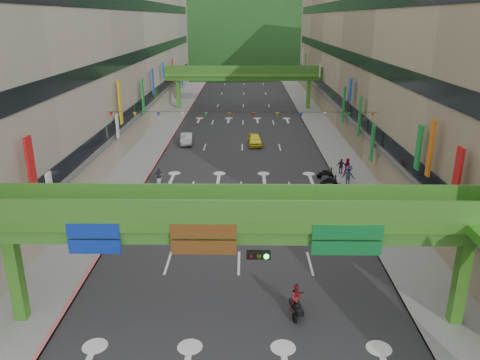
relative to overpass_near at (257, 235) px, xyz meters
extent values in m
cube|color=#28282B|center=(-0.93, 44.62, -5.20)|extent=(18.00, 140.00, 0.02)
cube|color=gray|center=(-11.93, 44.62, -5.13)|extent=(4.00, 140.00, 0.15)
cube|color=gray|center=(10.07, 44.62, -5.13)|extent=(4.00, 140.00, 0.15)
cube|color=#CC5959|center=(-10.03, 44.62, -5.12)|extent=(0.20, 140.00, 0.18)
cube|color=gray|center=(8.17, 44.62, -5.12)|extent=(0.20, 140.00, 0.18)
cube|color=#9E937F|center=(-19.93, 44.62, 4.29)|extent=(12.00, 95.00, 19.00)
cube|color=black|center=(-13.88, 44.62, -1.01)|extent=(0.08, 90.25, 1.40)
cube|color=black|center=(-13.88, 44.62, 4.99)|extent=(0.08, 90.25, 1.40)
cube|color=black|center=(-13.88, 44.62, 10.99)|extent=(0.08, 90.25, 1.40)
cube|color=gray|center=(18.07, 44.62, 4.29)|extent=(12.00, 95.00, 19.00)
cube|color=black|center=(12.02, 44.62, -1.01)|extent=(0.08, 90.25, 1.40)
cube|color=black|center=(12.02, 44.62, 4.99)|extent=(0.08, 90.25, 1.40)
cube|color=black|center=(12.02, 44.62, 10.99)|extent=(0.08, 90.25, 1.40)
cube|color=#4C9E2D|center=(-0.93, 0.62, 0.54)|extent=(28.00, 2.20, 0.50)
cube|color=#387223|center=(-0.93, 0.62, -0.06)|extent=(28.00, 1.76, 0.70)
cube|color=#4C9E2D|center=(-11.93, 0.62, -2.81)|extent=(0.60, 0.60, 4.80)
cube|color=#4C9E2D|center=(10.07, 0.62, -2.81)|extent=(0.60, 0.60, 4.80)
cube|color=#387223|center=(-0.93, -0.42, 1.34)|extent=(28.00, 0.12, 1.10)
cube|color=#387223|center=(-0.93, 1.66, 1.34)|extent=(28.00, 0.12, 1.10)
cube|color=navy|center=(-7.43, -0.46, -0.06)|extent=(2.40, 0.12, 1.50)
cube|color=#593314|center=(-2.43, -0.46, -0.06)|extent=(3.00, 0.12, 1.50)
cube|color=#0C5926|center=(4.07, -0.46, -0.06)|extent=(3.20, 0.12, 1.50)
cube|color=black|center=(0.07, -0.61, -0.71)|extent=(1.10, 0.28, 0.35)
cube|color=#4C9E2D|center=(-0.93, 59.62, 0.54)|extent=(28.00, 2.20, 0.50)
cube|color=#387223|center=(-0.93, 59.62, -0.06)|extent=(28.00, 1.76, 0.70)
cube|color=#4C9E2D|center=(-11.93, 59.62, -2.81)|extent=(0.60, 0.60, 4.80)
cube|color=#4C9E2D|center=(10.07, 59.62, -2.81)|extent=(0.60, 0.60, 4.80)
cube|color=#387223|center=(-0.93, 58.58, 1.34)|extent=(28.00, 0.12, 1.10)
cube|color=#387223|center=(-0.93, 60.66, 1.34)|extent=(28.00, 0.12, 1.10)
ellipsoid|color=#1C4419|center=(-15.93, 154.62, -5.21)|extent=(168.00, 140.00, 112.00)
ellipsoid|color=#1C4419|center=(24.07, 174.62, -5.21)|extent=(208.00, 176.00, 128.00)
cylinder|color=black|center=(-0.93, 24.62, 0.99)|extent=(26.00, 0.03, 0.03)
cone|color=red|center=(-13.43, 24.62, 0.74)|extent=(0.36, 0.36, 0.40)
cone|color=gold|center=(-11.16, 24.62, 0.74)|extent=(0.36, 0.36, 0.40)
cone|color=#193FB2|center=(-8.89, 24.62, 0.74)|extent=(0.36, 0.36, 0.40)
cone|color=silver|center=(-6.61, 24.62, 0.74)|extent=(0.36, 0.36, 0.40)
cone|color=#198C33|center=(-4.34, 24.62, 0.74)|extent=(0.36, 0.36, 0.40)
cone|color=orange|center=(-2.07, 24.62, 0.74)|extent=(0.36, 0.36, 0.40)
cone|color=red|center=(0.20, 24.62, 0.74)|extent=(0.36, 0.36, 0.40)
cone|color=gold|center=(2.48, 24.62, 0.74)|extent=(0.36, 0.36, 0.40)
cone|color=#193FB2|center=(4.75, 24.62, 0.74)|extent=(0.36, 0.36, 0.40)
cone|color=silver|center=(7.02, 24.62, 0.74)|extent=(0.36, 0.36, 0.40)
cone|color=#198C33|center=(9.29, 24.62, 0.74)|extent=(0.36, 0.36, 0.40)
cone|color=orange|center=(11.57, 24.62, 0.74)|extent=(0.36, 0.36, 0.40)
cube|color=black|center=(-3.72, 13.73, -4.66)|extent=(0.62, 1.34, 0.35)
cube|color=black|center=(-3.72, 13.73, -4.41)|extent=(0.41, 0.60, 0.18)
cube|color=black|center=(-3.60, 14.26, -4.16)|extent=(0.55, 0.18, 0.06)
cylinder|color=black|center=(-3.60, 14.26, -4.96)|extent=(0.21, 0.51, 0.50)
cylinder|color=black|center=(-3.84, 13.19, -4.96)|extent=(0.21, 0.51, 0.50)
imported|color=#394D54|center=(-3.72, 13.73, -4.00)|extent=(0.70, 0.53, 1.71)
cube|color=black|center=(2.13, 1.11, -4.66)|extent=(0.67, 1.35, 0.35)
cube|color=black|center=(2.13, 1.11, -4.41)|extent=(0.43, 0.61, 0.18)
cube|color=black|center=(2.27, 1.65, -4.16)|extent=(0.55, 0.20, 0.06)
cylinder|color=black|center=(2.27, 1.65, -4.96)|extent=(0.22, 0.51, 0.50)
cylinder|color=black|center=(1.99, 0.58, -4.96)|extent=(0.22, 0.51, 0.50)
imported|color=maroon|center=(2.13, 1.11, -4.10)|extent=(0.86, 0.74, 1.51)
cube|color=#9C9AA2|center=(-8.43, 20.59, -4.66)|extent=(0.54, 1.34, 0.35)
cube|color=#9C9AA2|center=(-8.43, 20.59, -4.41)|extent=(0.38, 0.59, 0.18)
cube|color=#9C9AA2|center=(-8.35, 21.13, -4.16)|extent=(0.55, 0.14, 0.06)
cylinder|color=black|center=(-8.35, 21.13, -4.96)|extent=(0.17, 0.51, 0.50)
cylinder|color=black|center=(-8.52, 20.04, -4.96)|extent=(0.17, 0.51, 0.50)
imported|color=#2A323E|center=(-8.43, 20.59, -4.11)|extent=(0.91, 0.49, 1.48)
cube|color=maroon|center=(-0.37, 13.32, -4.66)|extent=(0.51, 1.33, 0.35)
cube|color=maroon|center=(-0.37, 13.32, -4.41)|extent=(0.37, 0.58, 0.18)
cube|color=maroon|center=(-0.44, 13.87, -4.16)|extent=(0.55, 0.13, 0.06)
cylinder|color=black|center=(-0.44, 13.87, -4.96)|extent=(0.16, 0.51, 0.50)
cylinder|color=black|center=(-0.30, 12.78, -4.96)|extent=(0.16, 0.51, 0.50)
imported|color=#47494F|center=(-0.37, 13.32, -4.04)|extent=(0.86, 0.62, 1.64)
cube|color=black|center=(7.15, 14.40, -4.66)|extent=(1.33, 0.52, 0.35)
cube|color=black|center=(7.15, 14.40, -4.41)|extent=(0.58, 0.37, 0.18)
cube|color=black|center=(7.70, 14.32, -4.16)|extent=(0.13, 0.55, 0.06)
cylinder|color=black|center=(7.70, 14.32, -4.96)|extent=(0.51, 0.16, 0.50)
cylinder|color=black|center=(6.60, 14.47, -4.96)|extent=(0.51, 0.16, 0.50)
cube|color=black|center=(7.15, 16.60, -4.66)|extent=(1.33, 0.52, 0.35)
cube|color=black|center=(7.15, 16.60, -4.41)|extent=(0.58, 0.37, 0.18)
cube|color=black|center=(7.70, 16.52, -4.16)|extent=(0.13, 0.55, 0.06)
cylinder|color=black|center=(7.70, 16.52, -4.96)|extent=(0.51, 0.16, 0.50)
cylinder|color=black|center=(6.60, 16.67, -4.96)|extent=(0.51, 0.16, 0.50)
cube|color=black|center=(7.15, 18.80, -4.66)|extent=(1.33, 0.52, 0.35)
cube|color=black|center=(7.15, 18.80, -4.41)|extent=(0.58, 0.37, 0.18)
cube|color=black|center=(7.70, 18.72, -4.16)|extent=(0.13, 0.55, 0.06)
cylinder|color=black|center=(7.70, 18.72, -4.96)|extent=(0.51, 0.16, 0.50)
cylinder|color=black|center=(6.60, 18.87, -4.96)|extent=(0.51, 0.16, 0.50)
cube|color=black|center=(7.15, 21.00, -4.66)|extent=(1.33, 0.52, 0.35)
cube|color=black|center=(7.15, 21.00, -4.41)|extent=(0.58, 0.37, 0.18)
cube|color=black|center=(7.70, 20.92, -4.16)|extent=(0.13, 0.55, 0.06)
cylinder|color=black|center=(7.70, 20.92, -4.96)|extent=(0.51, 0.16, 0.50)
cylinder|color=black|center=(6.60, 21.07, -4.96)|extent=(0.51, 0.16, 0.50)
cube|color=black|center=(7.15, 23.20, -4.66)|extent=(1.33, 0.52, 0.35)
cube|color=black|center=(7.15, 23.20, -4.41)|extent=(0.58, 0.37, 0.18)
cube|color=black|center=(7.70, 23.12, -4.16)|extent=(0.13, 0.55, 0.06)
cylinder|color=black|center=(7.70, 23.12, -4.96)|extent=(0.51, 0.16, 0.50)
cylinder|color=black|center=(6.60, 23.27, -4.96)|extent=(0.51, 0.16, 0.50)
imported|color=#ABADB3|center=(-7.76, 36.09, -4.54)|extent=(1.71, 4.15, 1.34)
imported|color=yellow|center=(0.59, 35.63, -4.51)|extent=(1.89, 4.18, 1.39)
imported|color=#AE0531|center=(9.37, 23.60, -4.33)|extent=(0.92, 0.75, 1.76)
imported|color=#22222B|center=(8.87, 24.41, -4.45)|extent=(0.92, 0.49, 1.50)
imported|color=navy|center=(8.87, 20.93, -4.27)|extent=(1.03, 0.90, 1.87)
camera|label=1|loc=(-0.55, -19.58, 9.50)|focal=35.00mm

